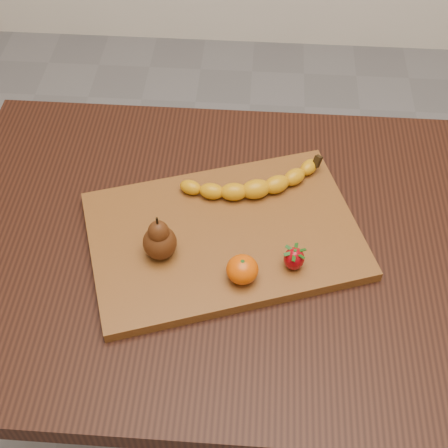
# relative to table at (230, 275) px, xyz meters

# --- Properties ---
(ground) EXTENTS (3.50, 3.50, 0.00)m
(ground) POSITION_rel_table_xyz_m (0.00, 0.00, -0.66)
(ground) COLOR slate
(ground) RESTS_ON ground
(table) EXTENTS (1.00, 0.70, 0.76)m
(table) POSITION_rel_table_xyz_m (0.00, 0.00, 0.00)
(table) COLOR black
(table) RESTS_ON ground
(cutting_board) EXTENTS (0.52, 0.43, 0.02)m
(cutting_board) POSITION_rel_table_xyz_m (-0.01, 0.01, 0.11)
(cutting_board) COLOR brown
(cutting_board) RESTS_ON table
(banana) EXTENTS (0.23, 0.12, 0.03)m
(banana) POSITION_rel_table_xyz_m (0.04, 0.09, 0.14)
(banana) COLOR orange
(banana) RESTS_ON cutting_board
(pear) EXTENTS (0.07, 0.07, 0.09)m
(pear) POSITION_rel_table_xyz_m (-0.11, -0.05, 0.16)
(pear) COLOR #48220B
(pear) RESTS_ON cutting_board
(mandarin) EXTENTS (0.07, 0.07, 0.04)m
(mandarin) POSITION_rel_table_xyz_m (0.02, -0.09, 0.14)
(mandarin) COLOR #CF4B02
(mandarin) RESTS_ON cutting_board
(strawberry) EXTENTS (0.04, 0.04, 0.04)m
(strawberry) POSITION_rel_table_xyz_m (0.11, -0.06, 0.14)
(strawberry) COLOR #96040B
(strawberry) RESTS_ON cutting_board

